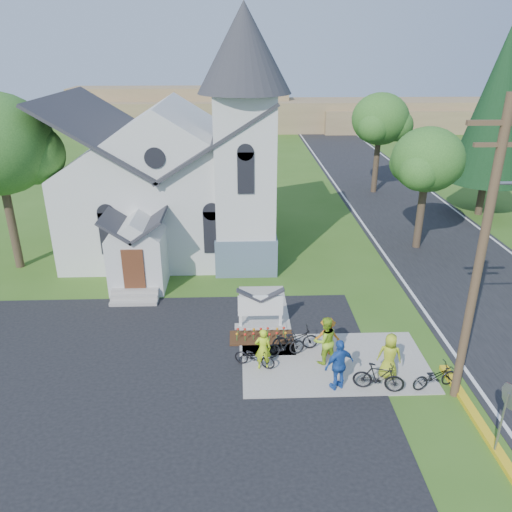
{
  "coord_description": "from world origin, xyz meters",
  "views": [
    {
      "loc": [
        -2.06,
        -15.22,
        11.2
      ],
      "look_at": [
        -1.32,
        5.0,
        2.55
      ],
      "focal_mm": 35.0,
      "sensor_mm": 36.0,
      "label": 1
    }
  ],
  "objects_px": {
    "utility_pole": "(484,251)",
    "bike_0": "(255,357)",
    "bike_1": "(285,345)",
    "cyclist_3": "(327,336)",
    "bike_3": "(379,377)",
    "cyclist_1": "(325,340)",
    "bike_4": "(435,377)",
    "cyclist_2": "(339,365)",
    "stop_sign": "(507,405)",
    "cyclist_4": "(389,356)",
    "bike_2": "(295,339)",
    "church_sign": "(260,306)",
    "cyclist_0": "(263,349)"
  },
  "relations": [
    {
      "from": "utility_pole",
      "to": "bike_2",
      "type": "relative_size",
      "value": 5.48
    },
    {
      "from": "church_sign",
      "to": "bike_2",
      "type": "xyz_separation_m",
      "value": [
        1.29,
        -1.79,
        -0.5
      ]
    },
    {
      "from": "bike_2",
      "to": "bike_4",
      "type": "distance_m",
      "value": 5.27
    },
    {
      "from": "cyclist_3",
      "to": "bike_0",
      "type": "bearing_deg",
      "value": 17.91
    },
    {
      "from": "bike_1",
      "to": "bike_2",
      "type": "height_order",
      "value": "bike_1"
    },
    {
      "from": "church_sign",
      "to": "cyclist_3",
      "type": "relative_size",
      "value": 1.42
    },
    {
      "from": "church_sign",
      "to": "utility_pole",
      "type": "height_order",
      "value": "utility_pole"
    },
    {
      "from": "bike_0",
      "to": "cyclist_4",
      "type": "xyz_separation_m",
      "value": [
        4.79,
        -0.8,
        0.46
      ]
    },
    {
      "from": "cyclist_0",
      "to": "bike_1",
      "type": "bearing_deg",
      "value": -142.55
    },
    {
      "from": "bike_1",
      "to": "cyclist_1",
      "type": "bearing_deg",
      "value": -121.19
    },
    {
      "from": "cyclist_4",
      "to": "bike_2",
      "type": "bearing_deg",
      "value": -16.09
    },
    {
      "from": "bike_2",
      "to": "cyclist_4",
      "type": "distance_m",
      "value": 3.69
    },
    {
      "from": "cyclist_3",
      "to": "bike_3",
      "type": "bearing_deg",
      "value": 124.32
    },
    {
      "from": "cyclist_0",
      "to": "cyclist_3",
      "type": "height_order",
      "value": "cyclist_0"
    },
    {
      "from": "stop_sign",
      "to": "bike_0",
      "type": "bearing_deg",
      "value": 146.89
    },
    {
      "from": "bike_1",
      "to": "bike_2",
      "type": "bearing_deg",
      "value": -59.09
    },
    {
      "from": "stop_sign",
      "to": "bike_1",
      "type": "xyz_separation_m",
      "value": [
        -5.8,
        5.16,
        -1.24
      ]
    },
    {
      "from": "utility_pole",
      "to": "bike_0",
      "type": "height_order",
      "value": "utility_pole"
    },
    {
      "from": "cyclist_2",
      "to": "cyclist_3",
      "type": "xyz_separation_m",
      "value": [
        -0.03,
        2.14,
        -0.19
      ]
    },
    {
      "from": "utility_pole",
      "to": "bike_2",
      "type": "xyz_separation_m",
      "value": [
        -5.28,
        2.91,
        -4.87
      ]
    },
    {
      "from": "church_sign",
      "to": "bike_3",
      "type": "distance_m",
      "value": 5.89
    },
    {
      "from": "church_sign",
      "to": "cyclist_3",
      "type": "distance_m",
      "value": 3.26
    },
    {
      "from": "bike_1",
      "to": "bike_2",
      "type": "distance_m",
      "value": 0.64
    },
    {
      "from": "utility_pole",
      "to": "bike_3",
      "type": "bearing_deg",
      "value": 173.58
    },
    {
      "from": "utility_pole",
      "to": "bike_1",
      "type": "distance_m",
      "value": 7.9
    },
    {
      "from": "bike_2",
      "to": "bike_4",
      "type": "height_order",
      "value": "bike_2"
    },
    {
      "from": "bike_0",
      "to": "cyclist_4",
      "type": "relative_size",
      "value": 0.9
    },
    {
      "from": "cyclist_1",
      "to": "bike_3",
      "type": "xyz_separation_m",
      "value": [
        1.61,
        -1.72,
        -0.42
      ]
    },
    {
      "from": "bike_0",
      "to": "bike_3",
      "type": "bearing_deg",
      "value": -89.27
    },
    {
      "from": "bike_1",
      "to": "cyclist_2",
      "type": "distance_m",
      "value": 2.65
    },
    {
      "from": "cyclist_2",
      "to": "stop_sign",
      "type": "bearing_deg",
      "value": 119.05
    },
    {
      "from": "cyclist_1",
      "to": "bike_2",
      "type": "relative_size",
      "value": 1.05
    },
    {
      "from": "cyclist_1",
      "to": "cyclist_2",
      "type": "relative_size",
      "value": 0.99
    },
    {
      "from": "stop_sign",
      "to": "cyclist_4",
      "type": "xyz_separation_m",
      "value": [
        -2.18,
        3.75,
        -0.86
      ]
    },
    {
      "from": "bike_0",
      "to": "bike_3",
      "type": "height_order",
      "value": "bike_3"
    },
    {
      "from": "stop_sign",
      "to": "cyclist_4",
      "type": "distance_m",
      "value": 4.42
    },
    {
      "from": "church_sign",
      "to": "bike_0",
      "type": "relative_size",
      "value": 1.39
    },
    {
      "from": "utility_pole",
      "to": "bike_4",
      "type": "xyz_separation_m",
      "value": [
        -0.66,
        0.36,
        -4.9
      ]
    },
    {
      "from": "bike_1",
      "to": "cyclist_3",
      "type": "height_order",
      "value": "cyclist_3"
    },
    {
      "from": "bike_0",
      "to": "bike_2",
      "type": "bearing_deg",
      "value": -36.14
    },
    {
      "from": "cyclist_4",
      "to": "cyclist_3",
      "type": "bearing_deg",
      "value": -24.15
    },
    {
      "from": "cyclist_2",
      "to": "cyclist_3",
      "type": "distance_m",
      "value": 2.15
    },
    {
      "from": "utility_pole",
      "to": "bike_4",
      "type": "distance_m",
      "value": 4.96
    },
    {
      "from": "cyclist_1",
      "to": "bike_4",
      "type": "relative_size",
      "value": 1.11
    },
    {
      "from": "bike_0",
      "to": "cyclist_2",
      "type": "xyz_separation_m",
      "value": [
        2.87,
        -1.38,
        0.55
      ]
    },
    {
      "from": "church_sign",
      "to": "cyclist_2",
      "type": "relative_size",
      "value": 1.14
    },
    {
      "from": "utility_pole",
      "to": "cyclist_1",
      "type": "bearing_deg",
      "value": 154.77
    },
    {
      "from": "utility_pole",
      "to": "cyclist_1",
      "type": "relative_size",
      "value": 5.24
    },
    {
      "from": "bike_1",
      "to": "cyclist_3",
      "type": "xyz_separation_m",
      "value": [
        1.65,
        0.15,
        0.29
      ]
    },
    {
      "from": "stop_sign",
      "to": "bike_1",
      "type": "distance_m",
      "value": 7.86
    }
  ]
}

